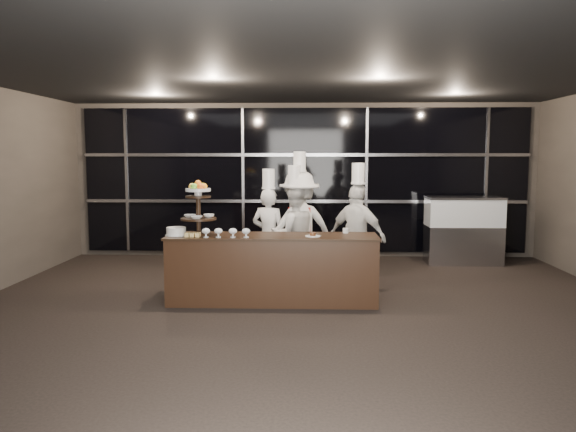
{
  "coord_description": "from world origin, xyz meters",
  "views": [
    {
      "loc": [
        0.05,
        -6.02,
        2.0
      ],
      "look_at": [
        -0.22,
        1.77,
        1.15
      ],
      "focal_mm": 35.0,
      "sensor_mm": 36.0,
      "label": 1
    }
  ],
  "objects_px": {
    "chef_a": "(269,234)",
    "chef_b": "(294,235)",
    "buffet_counter": "(273,268)",
    "display_stand": "(198,204)",
    "chef_d": "(357,236)",
    "display_case": "(464,227)",
    "layer_cake": "(176,231)",
    "chef_c": "(299,227)"
  },
  "relations": [
    {
      "from": "layer_cake",
      "to": "display_case",
      "type": "relative_size",
      "value": 0.22
    },
    {
      "from": "layer_cake",
      "to": "chef_c",
      "type": "bearing_deg",
      "value": 35.72
    },
    {
      "from": "chef_a",
      "to": "chef_c",
      "type": "height_order",
      "value": "chef_c"
    },
    {
      "from": "display_stand",
      "to": "chef_d",
      "type": "bearing_deg",
      "value": 18.28
    },
    {
      "from": "display_stand",
      "to": "chef_a",
      "type": "bearing_deg",
      "value": 51.94
    },
    {
      "from": "display_case",
      "to": "chef_c",
      "type": "height_order",
      "value": "chef_c"
    },
    {
      "from": "layer_cake",
      "to": "display_case",
      "type": "bearing_deg",
      "value": 31.86
    },
    {
      "from": "chef_c",
      "to": "layer_cake",
      "type": "bearing_deg",
      "value": -144.28
    },
    {
      "from": "chef_b",
      "to": "chef_c",
      "type": "xyz_separation_m",
      "value": [
        0.08,
        0.13,
        0.1
      ]
    },
    {
      "from": "buffet_counter",
      "to": "chef_d",
      "type": "distance_m",
      "value": 1.45
    },
    {
      "from": "layer_cake",
      "to": "chef_b",
      "type": "bearing_deg",
      "value": 33.93
    },
    {
      "from": "chef_d",
      "to": "display_stand",
      "type": "bearing_deg",
      "value": -161.72
    },
    {
      "from": "chef_c",
      "to": "display_case",
      "type": "bearing_deg",
      "value": 29.6
    },
    {
      "from": "display_case",
      "to": "chef_d",
      "type": "relative_size",
      "value": 0.72
    },
    {
      "from": "display_stand",
      "to": "chef_c",
      "type": "xyz_separation_m",
      "value": [
        1.35,
        1.13,
        -0.45
      ]
    },
    {
      "from": "display_stand",
      "to": "chef_b",
      "type": "height_order",
      "value": "chef_b"
    },
    {
      "from": "buffet_counter",
      "to": "chef_a",
      "type": "height_order",
      "value": "chef_a"
    },
    {
      "from": "display_stand",
      "to": "display_case",
      "type": "distance_m",
      "value": 5.23
    },
    {
      "from": "buffet_counter",
      "to": "chef_d",
      "type": "bearing_deg",
      "value": 31.12
    },
    {
      "from": "buffet_counter",
      "to": "display_case",
      "type": "relative_size",
      "value": 2.09
    },
    {
      "from": "layer_cake",
      "to": "chef_c",
      "type": "xyz_separation_m",
      "value": [
        1.65,
        1.18,
        -0.09
      ]
    },
    {
      "from": "chef_b",
      "to": "chef_c",
      "type": "bearing_deg",
      "value": 58.42
    },
    {
      "from": "display_case",
      "to": "display_stand",
      "type": "bearing_deg",
      "value": -146.87
    },
    {
      "from": "chef_a",
      "to": "chef_d",
      "type": "height_order",
      "value": "chef_d"
    },
    {
      "from": "buffet_counter",
      "to": "chef_b",
      "type": "distance_m",
      "value": 1.09
    },
    {
      "from": "chef_c",
      "to": "chef_d",
      "type": "bearing_deg",
      "value": -25.17
    },
    {
      "from": "layer_cake",
      "to": "buffet_counter",
      "type": "bearing_deg",
      "value": 2.21
    },
    {
      "from": "buffet_counter",
      "to": "chef_a",
      "type": "xyz_separation_m",
      "value": [
        -0.13,
        1.12,
        0.31
      ]
    },
    {
      "from": "display_case",
      "to": "chef_d",
      "type": "xyz_separation_m",
      "value": [
        -2.14,
        -2.11,
        0.12
      ]
    },
    {
      "from": "display_case",
      "to": "chef_c",
      "type": "distance_m",
      "value": 3.45
    },
    {
      "from": "chef_b",
      "to": "layer_cake",
      "type": "bearing_deg",
      "value": -146.07
    },
    {
      "from": "chef_a",
      "to": "chef_b",
      "type": "distance_m",
      "value": 0.41
    },
    {
      "from": "display_stand",
      "to": "chef_a",
      "type": "height_order",
      "value": "chef_a"
    },
    {
      "from": "display_case",
      "to": "chef_a",
      "type": "relative_size",
      "value": 0.76
    },
    {
      "from": "chef_a",
      "to": "layer_cake",
      "type": "bearing_deg",
      "value": -135.12
    },
    {
      "from": "layer_cake",
      "to": "chef_a",
      "type": "xyz_separation_m",
      "value": [
        1.17,
        1.17,
        -0.19
      ]
    },
    {
      "from": "display_stand",
      "to": "display_case",
      "type": "height_order",
      "value": "display_stand"
    },
    {
      "from": "chef_b",
      "to": "display_case",
      "type": "bearing_deg",
      "value": 30.77
    },
    {
      "from": "display_case",
      "to": "buffet_counter",
      "type": "bearing_deg",
      "value": -139.71
    },
    {
      "from": "layer_cake",
      "to": "chef_b",
      "type": "xyz_separation_m",
      "value": [
        1.57,
        1.05,
        -0.19
      ]
    },
    {
      "from": "buffet_counter",
      "to": "layer_cake",
      "type": "bearing_deg",
      "value": -177.79
    },
    {
      "from": "display_stand",
      "to": "chef_c",
      "type": "height_order",
      "value": "chef_c"
    }
  ]
}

